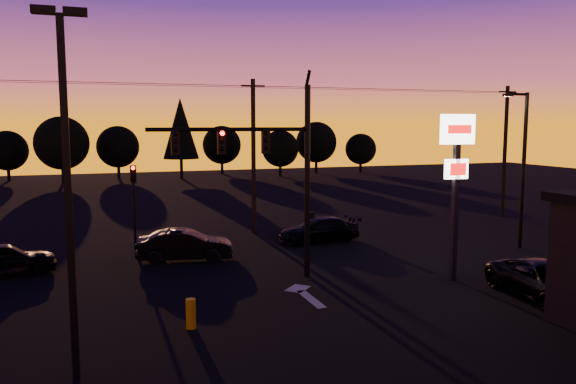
# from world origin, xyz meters

# --- Properties ---
(ground) EXTENTS (120.00, 120.00, 0.00)m
(ground) POSITION_xyz_m (0.00, 0.00, 0.00)
(ground) COLOR black
(ground) RESTS_ON ground
(lane_arrow) EXTENTS (1.20, 3.10, 0.01)m
(lane_arrow) POSITION_xyz_m (0.50, 1.67, 0.01)
(lane_arrow) COLOR beige
(lane_arrow) RESTS_ON ground
(traffic_signal_mast) EXTENTS (6.79, 0.52, 8.58)m
(traffic_signal_mast) POSITION_xyz_m (-0.10, 3.99, 4.94)
(traffic_signal_mast) COLOR black
(traffic_signal_mast) RESTS_ON ground
(secondary_signal) EXTENTS (0.30, 0.31, 4.35)m
(secondary_signal) POSITION_xyz_m (-5.00, 11.49, 2.86)
(secondary_signal) COLOR black
(secondary_signal) RESTS_ON ground
(parking_lot_light) EXTENTS (1.25, 0.30, 9.14)m
(parking_lot_light) POSITION_xyz_m (-7.50, -3.00, 5.27)
(parking_lot_light) COLOR black
(parking_lot_light) RESTS_ON ground
(pylon_sign) EXTENTS (1.50, 0.28, 6.80)m
(pylon_sign) POSITION_xyz_m (7.00, 1.50, 4.91)
(pylon_sign) COLOR black
(pylon_sign) RESTS_ON ground
(streetlight) EXTENTS (1.55, 0.35, 8.00)m
(streetlight) POSITION_xyz_m (13.91, 5.50, 4.42)
(streetlight) COLOR black
(streetlight) RESTS_ON ground
(utility_pole_1) EXTENTS (1.40, 0.26, 9.00)m
(utility_pole_1) POSITION_xyz_m (2.00, 14.00, 4.59)
(utility_pole_1) COLOR black
(utility_pole_1) RESTS_ON ground
(utility_pole_2) EXTENTS (1.40, 0.26, 9.00)m
(utility_pole_2) POSITION_xyz_m (20.00, 14.00, 4.59)
(utility_pole_2) COLOR black
(utility_pole_2) RESTS_ON ground
(power_wires) EXTENTS (36.00, 1.22, 0.07)m
(power_wires) POSITION_xyz_m (2.00, 14.00, 8.57)
(power_wires) COLOR black
(power_wires) RESTS_ON ground
(bollard) EXTENTS (0.32, 0.32, 0.95)m
(bollard) POSITION_xyz_m (-4.17, -0.53, 0.48)
(bollard) COLOR #C39405
(bollard) RESTS_ON ground
(tree_1) EXTENTS (4.54, 4.54, 5.71)m
(tree_1) POSITION_xyz_m (-16.00, 53.00, 3.43)
(tree_1) COLOR black
(tree_1) RESTS_ON ground
(tree_2) EXTENTS (5.77, 5.78, 7.26)m
(tree_2) POSITION_xyz_m (-10.00, 48.00, 4.37)
(tree_2) COLOR black
(tree_2) RESTS_ON ground
(tree_3) EXTENTS (4.95, 4.95, 6.22)m
(tree_3) POSITION_xyz_m (-4.00, 52.00, 3.75)
(tree_3) COLOR black
(tree_3) RESTS_ON ground
(tree_4) EXTENTS (4.18, 4.18, 9.50)m
(tree_4) POSITION_xyz_m (3.00, 49.00, 5.93)
(tree_4) COLOR black
(tree_4) RESTS_ON ground
(tree_5) EXTENTS (4.95, 4.95, 6.22)m
(tree_5) POSITION_xyz_m (9.00, 54.00, 3.75)
(tree_5) COLOR black
(tree_5) RESTS_ON ground
(tree_6) EXTENTS (4.54, 4.54, 5.71)m
(tree_6) POSITION_xyz_m (15.00, 48.00, 3.43)
(tree_6) COLOR black
(tree_6) RESTS_ON ground
(tree_7) EXTENTS (5.36, 5.36, 6.74)m
(tree_7) POSITION_xyz_m (21.00, 51.00, 4.06)
(tree_7) COLOR black
(tree_7) RESTS_ON ground
(tree_8) EXTENTS (4.12, 4.12, 5.19)m
(tree_8) POSITION_xyz_m (27.00, 50.00, 3.12)
(tree_8) COLOR black
(tree_8) RESTS_ON ground
(car_left) EXTENTS (4.53, 2.63, 1.45)m
(car_left) POSITION_xyz_m (-10.67, 8.19, 0.72)
(car_left) COLOR black
(car_left) RESTS_ON ground
(car_mid) EXTENTS (4.66, 2.35, 1.47)m
(car_mid) POSITION_xyz_m (-2.94, 8.48, 0.73)
(car_mid) COLOR black
(car_mid) RESTS_ON ground
(car_right) EXTENTS (4.62, 2.05, 1.32)m
(car_right) POSITION_xyz_m (4.65, 10.34, 0.66)
(car_right) COLOR black
(car_right) RESTS_ON ground
(suv_parked) EXTENTS (2.78, 5.14, 1.37)m
(suv_parked) POSITION_xyz_m (8.62, -1.88, 0.69)
(suv_parked) COLOR black
(suv_parked) RESTS_ON ground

